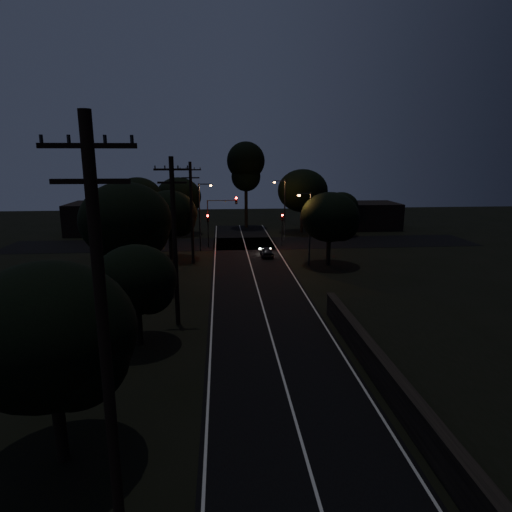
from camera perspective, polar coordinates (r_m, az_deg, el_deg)
ground at (r=16.74m, az=7.69°, el=-27.92°), size 160.00×160.00×0.00m
road_surface at (r=44.88m, az=-0.75°, el=-1.05°), size 60.00×70.00×0.03m
retaining_wall at (r=21.36m, az=27.61°, el=-17.48°), size 6.93×26.00×1.60m
utility_pole_near at (r=11.72m, az=-19.51°, el=-11.40°), size 2.20×0.30×12.00m
utility_pole_mid at (r=27.96m, az=-10.80°, el=2.08°), size 2.20×0.30×11.00m
utility_pole_far at (r=44.74m, az=-8.58°, el=5.90°), size 2.20×0.30×10.50m
tree_left_a at (r=16.48m, az=-25.29°, el=-9.90°), size 5.95×5.95×7.53m
tree_left_b at (r=25.67m, az=-15.41°, el=-3.30°), size 4.77×4.77×6.06m
tree_left_c at (r=35.28m, az=-16.57°, el=4.27°), size 7.21×7.21×9.10m
tree_left_d at (r=46.88m, az=-11.21°, el=5.37°), size 5.93×5.93×7.53m
tree_far_nw at (r=62.70m, az=-10.08°, el=7.67°), size 6.44×6.44×8.16m
tree_far_w at (r=59.42m, az=-15.27°, el=7.28°), size 6.56×6.56×8.36m
tree_far_ne at (r=63.55m, az=6.48°, el=8.50°), size 7.32×7.32×9.26m
tree_far_e at (r=62.04m, az=11.44°, el=6.35°), size 4.85×4.85×6.15m
tree_right_a at (r=44.07m, az=10.10°, el=4.96°), size 5.94×5.94×7.54m
tall_pine at (r=67.44m, az=-1.35°, el=11.89°), size 5.85×5.85×13.29m
building_left at (r=67.09m, az=-19.43°, el=4.82°), size 10.00×8.00×4.40m
building_right at (r=69.82m, az=14.61°, el=5.27°), size 9.00×7.00×4.00m
signal_left at (r=52.94m, az=-6.42°, el=4.16°), size 0.28×0.35×4.10m
signal_right at (r=53.46m, az=3.51°, el=4.30°), size 0.28×0.35×4.10m
signal_mast at (r=52.71m, az=-4.62°, el=5.81°), size 3.70×0.35×6.25m
streetlight_a at (r=50.75m, az=-7.33°, el=5.80°), size 1.66×0.26×8.00m
streetlight_b at (r=57.27m, az=3.67°, el=6.70°), size 1.66×0.26×8.00m
streetlight_c at (r=43.72m, az=7.00°, el=4.28°), size 1.46×0.26×7.50m
car at (r=48.10m, az=1.44°, el=0.58°), size 1.38×3.33×1.13m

